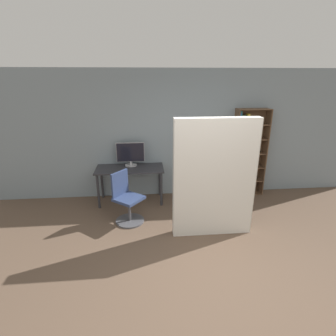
{
  "coord_description": "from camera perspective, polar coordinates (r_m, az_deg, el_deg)",
  "views": [
    {
      "loc": [
        -0.82,
        -2.7,
        2.52
      ],
      "look_at": [
        -0.43,
        1.52,
        1.05
      ],
      "focal_mm": 28.0,
      "sensor_mm": 36.0,
      "label": 1
    }
  ],
  "objects": [
    {
      "name": "mattress_near",
      "position": [
        4.25,
        10.12,
        -2.38
      ],
      "size": [
        1.32,
        0.18,
        1.96
      ],
      "color": "silver",
      "rests_on": "ground"
    },
    {
      "name": "bookshelf",
      "position": [
        6.0,
        16.45,
        2.83
      ],
      "size": [
        0.7,
        0.29,
        1.91
      ],
      "color": "brown",
      "rests_on": "ground"
    },
    {
      "name": "wall_back",
      "position": [
        5.67,
        3.18,
        7.21
      ],
      "size": [
        8.0,
        0.06,
        2.7
      ],
      "color": "gray",
      "rests_on": "ground"
    },
    {
      "name": "desk",
      "position": [
        5.48,
        -8.28,
        -0.95
      ],
      "size": [
        1.38,
        0.63,
        0.75
      ],
      "color": "#2D2D33",
      "rests_on": "ground"
    },
    {
      "name": "office_chair",
      "position": [
        4.84,
        -8.97,
        -7.3
      ],
      "size": [
        0.62,
        0.62,
        0.94
      ],
      "color": "#4C4C51",
      "rests_on": "ground"
    },
    {
      "name": "monitor",
      "position": [
        5.53,
        -8.17,
        3.1
      ],
      "size": [
        0.59,
        0.25,
        0.49
      ],
      "color": "#B7B7BC",
      "rests_on": "desk"
    },
    {
      "name": "ground_plane",
      "position": [
        3.78,
        9.44,
        -22.96
      ],
      "size": [
        16.0,
        16.0,
        0.0
      ],
      "primitive_type": "plane",
      "color": "brown"
    }
  ]
}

